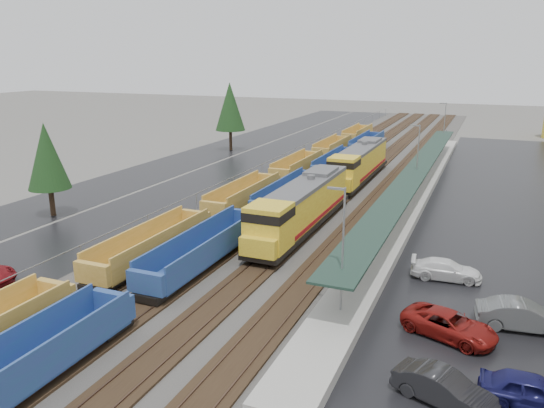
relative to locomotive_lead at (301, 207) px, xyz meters
The scene contains 18 objects.
ballast_strip 26.13m from the locomotive_lead, 94.41° to the left, with size 20.00×160.00×0.08m, color #302D2B.
trackbed 26.12m from the locomotive_lead, 94.41° to the left, with size 14.60×160.00×0.22m.
west_parking_lot 31.11m from the locomotive_lead, 123.23° to the left, with size 10.00×160.00×0.02m, color black.
west_road 37.52m from the locomotive_lead, 136.14° to the left, with size 9.00×160.00×0.02m, color black.
east_commuter_lot 23.43m from the locomotive_lead, 43.17° to the left, with size 16.00×100.00×0.02m, color black.
station_platform 17.71m from the locomotive_lead, 64.82° to the left, with size 3.00×80.00×8.00m.
chainlink_fence 26.97m from the locomotive_lead, 115.25° to the left, with size 0.08×160.04×2.02m.
tree_west_near 24.58m from the locomotive_lead, behind, with size 3.96×3.96×9.00m.
tree_west_far 44.04m from the locomotive_lead, 124.82° to the left, with size 4.84×4.84×11.00m.
locomotive_lead is the anchor object (origin of this frame).
locomotive_trail 21.00m from the locomotive_lead, 90.00° to the left, with size 3.02×19.91×4.51m.
well_string_yellow 9.75m from the locomotive_lead, 145.80° to the left, with size 2.65×109.23×2.35m.
well_string_blue 4.24m from the locomotive_lead, behind, with size 2.64×103.48×2.34m.
parked_car_east_a 24.10m from the locomotive_lead, 55.08° to the right, with size 4.51×1.57×1.49m, color black.
parked_car_east_b 19.21m from the locomotive_lead, 45.16° to the right, with size 5.13×2.36×1.43m, color maroon.
parked_car_east_c 13.83m from the locomotive_lead, 23.23° to the right, with size 4.73×1.92×1.37m, color white.
parked_car_east_d 25.37m from the locomotive_lead, 46.80° to the right, with size 4.40×1.77×1.50m, color #14154E.
parked_car_east_e 20.52m from the locomotive_lead, 32.78° to the right, with size 4.99×1.74×1.64m, color #545759.
Camera 1 is at (16.57, -7.33, 14.84)m, focal length 35.00 mm.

